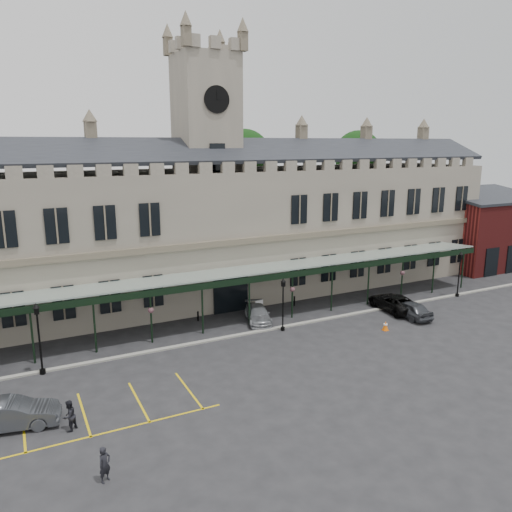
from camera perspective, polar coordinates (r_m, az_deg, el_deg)
name	(u,v)px	position (r m, az deg, el deg)	size (l,w,h in m)	color
ground	(295,359)	(34.98, 4.48, -11.61)	(140.00, 140.00, 0.00)	black
station_building	(209,230)	(46.88, -5.42, 2.96)	(60.00, 10.36, 17.30)	slate
clock_tower	(207,158)	(46.29, -5.64, 11.11)	(5.60, 5.60, 24.80)	slate
canopy	(248,296)	(40.27, -0.93, -4.58)	(50.00, 4.10, 4.30)	#8C9E93
brick_annex	(485,231)	(65.40, 24.71, 2.59)	(12.40, 8.36, 9.23)	maroon
kerb	(259,331)	(39.39, 0.33, -8.60)	(60.00, 0.40, 0.12)	gray
parking_markings	(85,418)	(29.60, -18.93, -17.15)	(16.00, 6.00, 0.01)	gold
tree_behind_mid	(244,157)	(57.72, -1.34, 11.20)	(6.00, 6.00, 16.00)	#332314
tree_behind_right	(358,156)	(66.14, 11.55, 11.16)	(6.00, 6.00, 16.00)	#332314
lamp_post_left	(39,332)	(34.48, -23.59, -8.01)	(0.45, 0.45, 4.75)	black
lamp_post_mid	(283,300)	(38.95, 3.11, -5.02)	(0.40, 0.40, 4.25)	black
lamp_post_right	(459,270)	(51.23, 22.23, -1.50)	(0.42, 0.42, 4.41)	black
traffic_cone	(385,326)	(40.93, 14.57, -7.72)	(0.48, 0.48, 0.76)	#F46207
sign_board	(259,308)	(43.06, 0.35, -5.91)	(0.74, 0.12, 1.27)	black
bollard_left	(198,316)	(41.89, -6.65, -6.84)	(0.15, 0.15, 0.82)	black
bollard_right	(294,301)	(45.49, 4.40, -5.14)	(0.16, 0.16, 0.89)	black
car_left_b	(11,414)	(29.77, -26.19, -15.93)	(1.65, 4.74, 1.56)	#383A3F
car_taxi	(258,314)	(41.40, 0.22, -6.65)	(1.80, 4.43, 1.29)	#93969A
car_van	(394,302)	(45.73, 15.46, -5.11)	(2.44, 5.29, 1.47)	black
car_right_a	(410,309)	(44.34, 17.19, -5.80)	(1.72, 4.27, 1.45)	#383A3F
person_a	(105,464)	(24.35, -16.91, -21.83)	(0.60, 0.39, 1.64)	black
person_b	(69,416)	(28.39, -20.57, -16.73)	(0.80, 0.63, 1.65)	black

